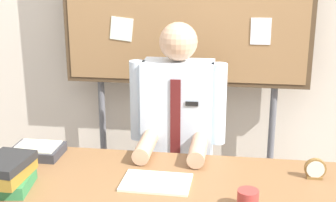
% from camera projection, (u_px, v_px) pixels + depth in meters
% --- Properties ---
extents(back_wall, '(6.40, 0.08, 2.70)m').
position_uv_depth(back_wall, '(189.00, 21.00, 3.14)').
color(back_wall, beige).
rests_on(back_wall, ground_plane).
extents(desk, '(1.79, 0.71, 0.74)m').
position_uv_depth(desk, '(163.00, 199.00, 2.28)').
color(desk, brown).
rests_on(desk, ground_plane).
extents(person, '(0.55, 0.56, 1.42)m').
position_uv_depth(person, '(177.00, 151.00, 2.80)').
color(person, '#2D2D33').
rests_on(person, ground_plane).
extents(book_stack, '(0.23, 0.28, 0.16)m').
position_uv_depth(book_stack, '(7.00, 174.00, 2.16)').
color(book_stack, '#337F47').
rests_on(book_stack, desk).
extents(open_notebook, '(0.33, 0.23, 0.01)m').
position_uv_depth(open_notebook, '(156.00, 182.00, 2.24)').
color(open_notebook, '#F4EFCC').
rests_on(open_notebook, desk).
extents(desk_clock, '(0.10, 0.04, 0.10)m').
position_uv_depth(desk_clock, '(315.00, 170.00, 2.28)').
color(desk_clock, olive).
rests_on(desk_clock, desk).
extents(coffee_mug, '(0.09, 0.09, 0.09)m').
position_uv_depth(coffee_mug, '(248.00, 200.00, 2.00)').
color(coffee_mug, '#B23833').
rests_on(coffee_mug, desk).
extents(paper_tray, '(0.26, 0.20, 0.06)m').
position_uv_depth(paper_tray, '(37.00, 151.00, 2.55)').
color(paper_tray, '#333338').
rests_on(paper_tray, desk).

